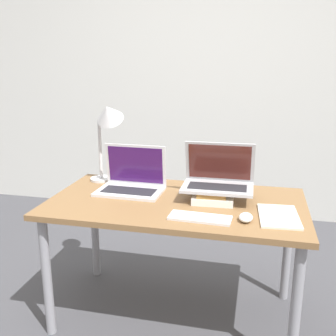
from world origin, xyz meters
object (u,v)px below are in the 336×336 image
at_px(notepad, 279,216).
at_px(desk_lamp, 107,122).
at_px(laptop_on_books, 218,179).
at_px(laptop_left, 132,182).
at_px(book_stack, 213,194).
at_px(mouse, 246,217).
at_px(wireless_keyboard, 200,218).

height_order(notepad, desk_lamp, desk_lamp).
bearing_deg(notepad, desk_lamp, 160.98).
bearing_deg(notepad, laptop_on_books, 147.51).
bearing_deg(laptop_left, desk_lamp, 146.23).
distance_m(laptop_left, book_stack, 0.48).
bearing_deg(laptop_on_books, mouse, -60.13).
xyz_separation_m(laptop_left, book_stack, (0.48, -0.03, -0.02)).
height_order(book_stack, laptop_on_books, laptop_on_books).
height_order(wireless_keyboard, desk_lamp, desk_lamp).
bearing_deg(mouse, laptop_on_books, 119.87).
height_order(mouse, notepad, mouse).
height_order(laptop_left, book_stack, laptop_left).
distance_m(laptop_left, notepad, 0.85).
distance_m(laptop_on_books, notepad, 0.39).
relative_size(wireless_keyboard, desk_lamp, 0.58).
relative_size(laptop_on_books, mouse, 3.88).
height_order(book_stack, mouse, book_stack).
height_order(laptop_on_books, desk_lamp, desk_lamp).
xyz_separation_m(laptop_on_books, wireless_keyboard, (-0.05, -0.31, -0.11)).
bearing_deg(laptop_left, notepad, -15.18).
distance_m(mouse, desk_lamp, 1.01).
height_order(laptop_left, wireless_keyboard, laptop_left).
height_order(laptop_on_books, wireless_keyboard, laptop_on_books).
bearing_deg(laptop_left, wireless_keyboard, -36.29).
xyz_separation_m(book_stack, notepad, (0.34, -0.19, -0.02)).
relative_size(laptop_on_books, notepad, 1.23).
bearing_deg(notepad, wireless_keyboard, -163.50).
bearing_deg(laptop_on_books, notepad, -32.49).
distance_m(laptop_on_books, wireless_keyboard, 0.33).
relative_size(laptop_left, laptop_on_books, 0.98).
distance_m(laptop_on_books, mouse, 0.34).
xyz_separation_m(mouse, desk_lamp, (-0.85, 0.43, 0.36)).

